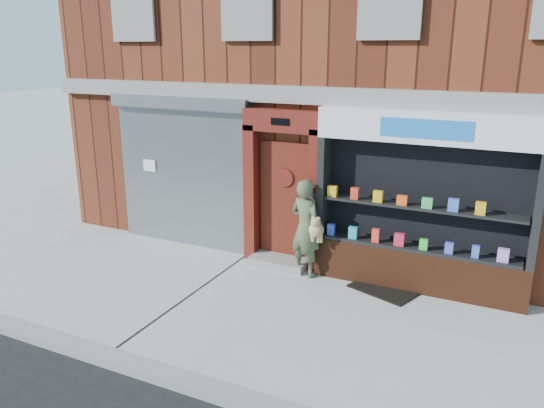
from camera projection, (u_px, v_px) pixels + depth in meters
The scene contains 8 objects.
ground at pixel (277, 313), 8.19m from camera, with size 80.00×80.00×0.00m, color #9E9E99.
curb at pixel (200, 387), 6.32m from camera, with size 60.00×0.30×0.12m, color gray.
building at pixel (388, 45), 12.23m from camera, with size 12.00×8.16×8.00m.
shutter_bay at pixel (183, 163), 10.61m from camera, with size 3.10×0.30×3.04m.
red_door_bay at pixel (283, 189), 9.69m from camera, with size 1.52×0.58×2.90m.
pharmacy_bay at pixel (421, 211), 8.64m from camera, with size 3.50×0.41×3.00m.
woman at pixel (306, 228), 9.33m from camera, with size 0.75×0.62×1.77m.
doormat at pixel (385, 289), 8.98m from camera, with size 1.07×0.75×0.03m, color black.
Camera 1 is at (3.14, -6.67, 3.95)m, focal length 35.00 mm.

